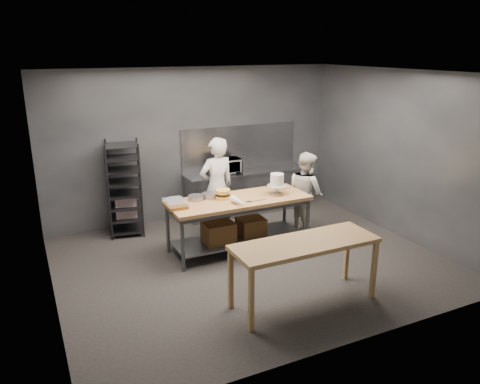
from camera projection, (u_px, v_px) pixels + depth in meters
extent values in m
plane|color=black|center=(250.00, 261.00, 7.67)|extent=(6.00, 6.00, 0.00)
cube|color=#4C4F54|center=(195.00, 144.00, 9.37)|extent=(6.00, 0.04, 3.00)
cube|color=#98653C|center=(239.00, 200.00, 7.86)|extent=(2.40, 0.90, 0.06)
cube|color=#47494C|center=(239.00, 238.00, 8.07)|extent=(2.25, 0.75, 0.03)
cylinder|color=#47494C|center=(183.00, 246.00, 7.19)|extent=(0.06, 0.06, 0.86)
cylinder|color=#47494C|center=(168.00, 229.00, 7.87)|extent=(0.06, 0.06, 0.86)
cylinder|color=#47494C|center=(307.00, 223.00, 8.13)|extent=(0.06, 0.06, 0.86)
cylinder|color=#47494C|center=(284.00, 209.00, 8.81)|extent=(0.06, 0.06, 0.86)
cube|color=brown|center=(219.00, 232.00, 7.82)|extent=(0.50, 0.40, 0.35)
cube|color=brown|center=(251.00, 226.00, 8.16)|extent=(0.45, 0.38, 0.30)
cube|color=brown|center=(305.00, 244.00, 6.18)|extent=(2.00, 0.70, 0.06)
cube|color=brown|center=(251.00, 300.00, 5.66)|extent=(0.06, 0.06, 0.84)
cube|color=brown|center=(231.00, 279.00, 6.18)|extent=(0.06, 0.06, 0.84)
cube|color=brown|center=(374.00, 270.00, 6.45)|extent=(0.06, 0.06, 0.84)
cube|color=brown|center=(347.00, 253.00, 6.96)|extent=(0.06, 0.06, 0.84)
cube|color=slate|center=(246.00, 172.00, 9.69)|extent=(2.60, 0.60, 0.04)
cube|color=slate|center=(246.00, 192.00, 9.83)|extent=(2.56, 0.56, 0.86)
cube|color=slate|center=(240.00, 147.00, 9.81)|extent=(2.60, 0.02, 0.90)
cube|color=black|center=(125.00, 188.00, 8.58)|extent=(0.71, 0.75, 1.75)
cube|color=white|center=(126.00, 205.00, 8.68)|extent=(0.42, 0.31, 0.45)
imported|color=silver|center=(217.00, 187.00, 8.49)|extent=(0.71, 0.50, 1.84)
imported|color=silver|center=(306.00, 193.00, 8.66)|extent=(0.63, 0.79, 1.54)
imported|color=black|center=(227.00, 166.00, 9.46)|extent=(0.54, 0.37, 0.30)
cylinder|color=#BDB397|center=(277.00, 194.00, 8.09)|extent=(0.20, 0.20, 0.02)
cylinder|color=#BDB397|center=(277.00, 190.00, 8.07)|extent=(0.06, 0.06, 0.12)
cylinder|color=#BDB397|center=(277.00, 186.00, 8.05)|extent=(0.34, 0.34, 0.02)
cylinder|color=white|center=(277.00, 180.00, 8.01)|extent=(0.23, 0.23, 0.21)
cylinder|color=#F3C64D|center=(223.00, 197.00, 7.84)|extent=(0.24, 0.24, 0.06)
cylinder|color=black|center=(223.00, 194.00, 7.82)|extent=(0.24, 0.24, 0.04)
cylinder|color=#F3C64D|center=(223.00, 191.00, 7.81)|extent=(0.24, 0.24, 0.06)
cylinder|color=gray|center=(196.00, 198.00, 7.78)|extent=(0.26, 0.26, 0.07)
cylinder|color=gray|center=(210.00, 195.00, 7.90)|extent=(0.27, 0.27, 0.07)
cylinder|color=gray|center=(175.00, 201.00, 7.61)|extent=(0.31, 0.31, 0.07)
cone|color=white|center=(239.00, 202.00, 7.51)|extent=(0.17, 0.39, 0.12)
cube|color=slate|center=(258.00, 200.00, 7.75)|extent=(0.28, 0.02, 0.00)
cube|color=black|center=(249.00, 202.00, 7.68)|extent=(0.09, 0.02, 0.02)
cube|color=#93631D|center=(178.00, 207.00, 7.35)|extent=(0.30, 0.20, 0.05)
cube|color=silver|center=(177.00, 204.00, 7.33)|extent=(0.31, 0.21, 0.06)
cube|color=#93631D|center=(173.00, 203.00, 7.53)|extent=(0.30, 0.20, 0.05)
cube|color=silver|center=(173.00, 200.00, 7.52)|extent=(0.31, 0.21, 0.06)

